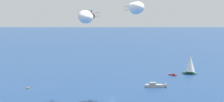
# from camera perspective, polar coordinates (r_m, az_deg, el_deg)

# --- Properties ---
(ground_plane) EXTENTS (2000.00, 2000.00, 0.00)m
(ground_plane) POSITION_cam_1_polar(r_m,az_deg,el_deg) (150.98, -0.01, -8.00)
(ground_plane) COLOR navy
(motorboat_far_port) EXTENTS (1.77, 5.46, 1.56)m
(motorboat_far_port) POSITION_cam_1_polar(r_m,az_deg,el_deg) (206.76, 10.46, -4.08)
(motorboat_far_port) COLOR #B21E1E
(motorboat_far_port) RESTS_ON ground_plane
(motorboat_ahead) EXTENTS (10.26, 8.99, 3.16)m
(motorboat_ahead) POSITION_cam_1_polar(r_m,az_deg,el_deg) (172.30, 7.81, -5.97)
(motorboat_ahead) COLOR #9E9993
(motorboat_ahead) RESTS_ON ground_plane
(sailboat_mid_cluster) EXTENTS (7.36, 10.29, 12.97)m
(sailboat_mid_cluster) POSITION_cam_1_polar(r_m,az_deg,el_deg) (213.11, 13.48, -2.34)
(sailboat_mid_cluster) COLOR #33704C
(sailboat_mid_cluster) RESTS_ON ground_plane
(marker_buoy) EXTENTS (1.10, 1.10, 2.10)m
(marker_buoy) POSITION_cam_1_polar(r_m,az_deg,el_deg) (172.96, -14.47, -6.23)
(marker_buoy) COLOR orange
(marker_buoy) RESTS_ON ground_plane
(biplane_lead) EXTENTS (6.46, 6.67, 3.62)m
(biplane_lead) POSITION_cam_1_polar(r_m,az_deg,el_deg) (147.06, -3.54, 6.13)
(biplane_lead) COLOR orange
(wingwalker_lead) EXTENTS (1.20, 1.05, 1.53)m
(wingwalker_lead) POSITION_cam_1_polar(r_m,az_deg,el_deg) (147.10, -3.62, 6.96)
(wingwalker_lead) COLOR #1E4CB2
(smoke_trail_lead) EXTENTS (23.82, 28.32, 4.99)m
(smoke_trail_lead) POSITION_cam_1_polar(r_m,az_deg,el_deg) (119.65, -4.48, 5.93)
(smoke_trail_lead) COLOR white
(biplane_wingman) EXTENTS (6.46, 6.67, 3.62)m
(biplane_wingman) POSITION_cam_1_polar(r_m,az_deg,el_deg) (149.17, 3.50, 7.38)
(biplane_wingman) COLOR orange
(wingwalker_wingman) EXTENTS (0.76, 0.67, 1.78)m
(wingwalker_wingman) POSITION_cam_1_polar(r_m,az_deg,el_deg) (149.23, 3.44, 8.22)
(wingwalker_wingman) COLOR black
(smoke_trail_wingman) EXTENTS (24.11, 28.11, 4.89)m
(smoke_trail_wingman) POSITION_cam_1_polar(r_m,az_deg,el_deg) (121.36, 4.08, 7.53)
(smoke_trail_wingman) COLOR white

